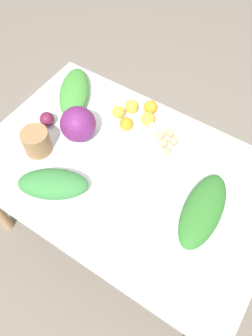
# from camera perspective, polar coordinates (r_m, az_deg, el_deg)

# --- Properties ---
(ground_plane) EXTENTS (8.00, 8.00, 0.00)m
(ground_plane) POSITION_cam_1_polar(r_m,az_deg,el_deg) (2.18, 0.00, -10.47)
(ground_plane) COLOR #70665B
(dining_table) EXTENTS (1.43, 0.93, 0.71)m
(dining_table) POSITION_cam_1_polar(r_m,az_deg,el_deg) (1.63, 0.00, -2.00)
(dining_table) COLOR silver
(dining_table) RESTS_ON ground_plane
(cabbage_purple) EXTENTS (0.18, 0.18, 0.18)m
(cabbage_purple) POSITION_cam_1_polar(r_m,az_deg,el_deg) (1.63, -8.35, 7.55)
(cabbage_purple) COLOR #601E5B
(cabbage_purple) RESTS_ON dining_table
(egg_carton) EXTENTS (0.25, 0.24, 0.09)m
(egg_carton) POSITION_cam_1_polar(r_m,az_deg,el_deg) (1.61, 7.02, 4.55)
(egg_carton) COLOR #B7B7B2
(egg_carton) RESTS_ON dining_table
(paper_bag) EXTENTS (0.13, 0.13, 0.13)m
(paper_bag) POSITION_cam_1_polar(r_m,az_deg,el_deg) (1.63, -15.33, 4.46)
(paper_bag) COLOR olive
(paper_bag) RESTS_ON dining_table
(greens_bunch_beet_tops) EXTENTS (0.33, 0.40, 0.09)m
(greens_bunch_beet_tops) POSITION_cam_1_polar(r_m,az_deg,el_deg) (1.85, -9.01, 12.93)
(greens_bunch_beet_tops) COLOR #3D8433
(greens_bunch_beet_tops) RESTS_ON dining_table
(greens_bunch_scallion) EXTENTS (0.19, 0.40, 0.09)m
(greens_bunch_scallion) POSITION_cam_1_polar(r_m,az_deg,el_deg) (1.44, 13.24, -7.14)
(greens_bunch_scallion) COLOR #2D6B28
(greens_bunch_scallion) RESTS_ON dining_table
(greens_bunch_dandelion) EXTENTS (0.35, 0.29, 0.09)m
(greens_bunch_dandelion) POSITION_cam_1_polar(r_m,az_deg,el_deg) (1.50, -12.60, -2.72)
(greens_bunch_dandelion) COLOR #337538
(greens_bunch_dandelion) RESTS_ON dining_table
(beet_root) EXTENTS (0.08, 0.08, 0.08)m
(beet_root) POSITION_cam_1_polar(r_m,az_deg,el_deg) (1.75, -13.61, 8.27)
(beet_root) COLOR #5B1933
(beet_root) RESTS_ON dining_table
(orange_0) EXTENTS (0.07, 0.07, 0.07)m
(orange_0) POSITION_cam_1_polar(r_m,az_deg,el_deg) (1.76, 0.96, 10.66)
(orange_0) COLOR #F9A833
(orange_0) RESTS_ON dining_table
(orange_1) EXTENTS (0.07, 0.07, 0.07)m
(orange_1) POSITION_cam_1_polar(r_m,az_deg,el_deg) (1.76, 4.28, 10.51)
(orange_1) COLOR orange
(orange_1) RESTS_ON dining_table
(orange_2) EXTENTS (0.07, 0.07, 0.07)m
(orange_2) POSITION_cam_1_polar(r_m,az_deg,el_deg) (1.68, 0.04, 7.69)
(orange_2) COLOR orange
(orange_2) RESTS_ON dining_table
(orange_3) EXTENTS (0.07, 0.07, 0.07)m
(orange_3) POSITION_cam_1_polar(r_m,az_deg,el_deg) (1.74, -1.35, 9.68)
(orange_3) COLOR #F9A833
(orange_3) RESTS_ON dining_table
(orange_4) EXTENTS (0.07, 0.07, 0.07)m
(orange_4) POSITION_cam_1_polar(r_m,az_deg,el_deg) (1.71, 3.83, 8.50)
(orange_4) COLOR #F9A833
(orange_4) RESTS_ON dining_table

